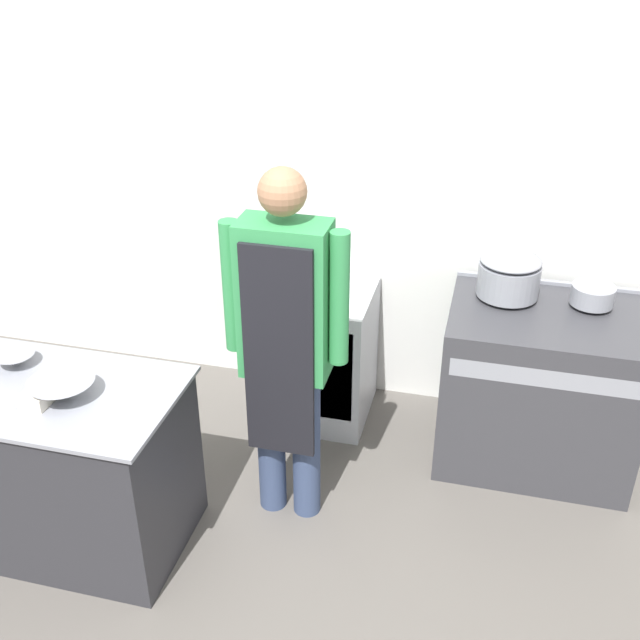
{
  "coord_description": "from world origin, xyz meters",
  "views": [
    {
      "loc": [
        0.82,
        -1.91,
        2.76
      ],
      "look_at": [
        0.05,
        1.17,
        1.01
      ],
      "focal_mm": 42.0,
      "sensor_mm": 36.0,
      "label": 1
    }
  ],
  "objects_px": {
    "stock_pot": "(509,275)",
    "fridge_unit": "(322,354)",
    "stove": "(538,387)",
    "person_cook": "(285,336)",
    "mixing_bowl": "(62,389)",
    "plastic_tub": "(36,399)",
    "sauce_pot": "(593,295)"
  },
  "relations": [
    {
      "from": "fridge_unit",
      "to": "stock_pot",
      "type": "relative_size",
      "value": 2.52
    },
    {
      "from": "person_cook",
      "to": "stock_pot",
      "type": "distance_m",
      "value": 1.32
    },
    {
      "from": "person_cook",
      "to": "fridge_unit",
      "type": "bearing_deg",
      "value": 92.85
    },
    {
      "from": "stock_pot",
      "to": "stove",
      "type": "bearing_deg",
      "value": -30.0
    },
    {
      "from": "stock_pot",
      "to": "fridge_unit",
      "type": "bearing_deg",
      "value": -178.68
    },
    {
      "from": "sauce_pot",
      "to": "stock_pot",
      "type": "bearing_deg",
      "value": 180.0
    },
    {
      "from": "mixing_bowl",
      "to": "plastic_tub",
      "type": "xyz_separation_m",
      "value": [
        -0.08,
        -0.08,
        -0.01
      ]
    },
    {
      "from": "stove",
      "to": "plastic_tub",
      "type": "relative_size",
      "value": 8.9
    },
    {
      "from": "stove",
      "to": "mixing_bowl",
      "type": "distance_m",
      "value": 2.47
    },
    {
      "from": "fridge_unit",
      "to": "mixing_bowl",
      "type": "relative_size",
      "value": 2.82
    },
    {
      "from": "fridge_unit",
      "to": "stock_pot",
      "type": "height_order",
      "value": "stock_pot"
    },
    {
      "from": "stove",
      "to": "sauce_pot",
      "type": "distance_m",
      "value": 0.58
    },
    {
      "from": "person_cook",
      "to": "plastic_tub",
      "type": "bearing_deg",
      "value": -150.06
    },
    {
      "from": "fridge_unit",
      "to": "mixing_bowl",
      "type": "bearing_deg",
      "value": -122.01
    },
    {
      "from": "stove",
      "to": "person_cook",
      "type": "xyz_separation_m",
      "value": [
        -1.21,
        -0.76,
        0.58
      ]
    },
    {
      "from": "sauce_pot",
      "to": "fridge_unit",
      "type": "bearing_deg",
      "value": -179.07
    },
    {
      "from": "fridge_unit",
      "to": "stove",
      "type": "bearing_deg",
      "value": -5.01
    },
    {
      "from": "fridge_unit",
      "to": "sauce_pot",
      "type": "bearing_deg",
      "value": 0.93
    },
    {
      "from": "stove",
      "to": "sauce_pot",
      "type": "bearing_deg",
      "value": 33.0
    },
    {
      "from": "sauce_pot",
      "to": "person_cook",
      "type": "bearing_deg",
      "value": -147.55
    },
    {
      "from": "mixing_bowl",
      "to": "stock_pot",
      "type": "bearing_deg",
      "value": 36.35
    },
    {
      "from": "stove",
      "to": "person_cook",
      "type": "height_order",
      "value": "person_cook"
    },
    {
      "from": "stove",
      "to": "stock_pot",
      "type": "bearing_deg",
      "value": 150.0
    },
    {
      "from": "fridge_unit",
      "to": "plastic_tub",
      "type": "bearing_deg",
      "value": -122.79
    },
    {
      "from": "fridge_unit",
      "to": "sauce_pot",
      "type": "xyz_separation_m",
      "value": [
        1.45,
        0.02,
        0.57
      ]
    },
    {
      "from": "person_cook",
      "to": "mixing_bowl",
      "type": "height_order",
      "value": "person_cook"
    },
    {
      "from": "fridge_unit",
      "to": "stock_pot",
      "type": "xyz_separation_m",
      "value": [
        1.02,
        0.02,
        0.63
      ]
    },
    {
      "from": "fridge_unit",
      "to": "mixing_bowl",
      "type": "xyz_separation_m",
      "value": [
        -0.84,
        -1.34,
        0.49
      ]
    },
    {
      "from": "plastic_tub",
      "to": "stove",
      "type": "bearing_deg",
      "value": 31.3
    },
    {
      "from": "stove",
      "to": "stock_pot",
      "type": "xyz_separation_m",
      "value": [
        -0.23,
        0.13,
        0.59
      ]
    },
    {
      "from": "fridge_unit",
      "to": "stock_pot",
      "type": "bearing_deg",
      "value": 1.32
    },
    {
      "from": "fridge_unit",
      "to": "person_cook",
      "type": "relative_size",
      "value": 0.45
    }
  ]
}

